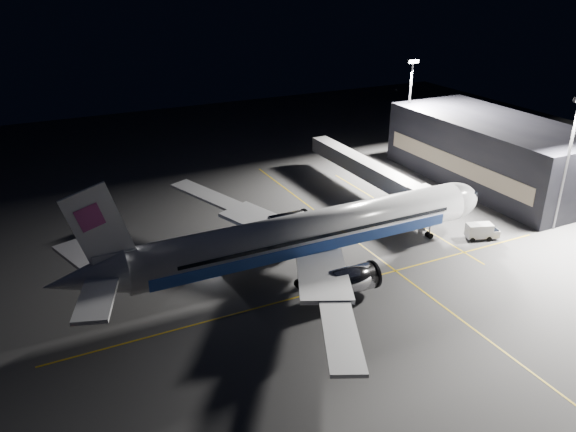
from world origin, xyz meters
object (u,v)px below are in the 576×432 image
(airliner, at_px, (302,235))
(floodlight_mast_south, at_px, (569,153))
(safety_cone_a, at_px, (296,223))
(safety_cone_b, at_px, (316,248))
(baggage_tug, at_px, (209,255))
(safety_cone_c, at_px, (245,236))
(service_truck, at_px, (482,231))
(jet_bridge, at_px, (372,172))
(floodlight_mast_north, at_px, (409,101))

(airliner, height_order, floodlight_mast_south, floodlight_mast_south)
(safety_cone_a, xyz_separation_m, safety_cone_b, (-1.28, -8.98, -0.05))
(baggage_tug, distance_m, safety_cone_c, 8.47)
(airliner, distance_m, service_truck, 28.84)
(service_truck, height_order, safety_cone_b, service_truck)
(airliner, bearing_deg, safety_cone_c, 104.54)
(jet_bridge, distance_m, safety_cone_b, 23.83)
(safety_cone_a, bearing_deg, floodlight_mast_south, -28.16)
(safety_cone_a, bearing_deg, safety_cone_c, -176.30)
(jet_bridge, distance_m, floodlight_mast_north, 24.06)
(service_truck, bearing_deg, floodlight_mast_south, 8.76)
(jet_bridge, height_order, safety_cone_b, jet_bridge)
(airliner, relative_size, safety_cone_b, 105.38)
(jet_bridge, xyz_separation_m, service_truck, (5.26, -21.80, -3.26))
(safety_cone_c, bearing_deg, airliner, -75.46)
(floodlight_mast_north, distance_m, safety_cone_a, 42.01)
(airliner, height_order, safety_cone_b, airliner)
(airliner, relative_size, safety_cone_a, 90.25)
(floodlight_mast_south, xyz_separation_m, baggage_tug, (-51.50, 14.01, -11.53))
(jet_bridge, xyz_separation_m, floodlight_mast_north, (18.00, 13.93, 7.79))
(safety_cone_c, bearing_deg, floodlight_mast_south, -22.59)
(safety_cone_a, height_order, safety_cone_b, safety_cone_a)
(floodlight_mast_south, relative_size, safety_cone_a, 30.39)
(airliner, bearing_deg, jet_bridge, 38.04)
(jet_bridge, height_order, floodlight_mast_south, floodlight_mast_south)
(floodlight_mast_north, distance_m, safety_cone_c, 49.91)
(safety_cone_b, bearing_deg, floodlight_mast_south, -15.24)
(airliner, relative_size, baggage_tug, 20.06)
(service_truck, xyz_separation_m, safety_cone_c, (-31.55, 16.16, -1.04))
(airliner, xyz_separation_m, safety_cone_c, (-3.22, 12.41, -4.88))
(jet_bridge, relative_size, safety_cone_c, 59.78)
(safety_cone_c, bearing_deg, safety_cone_b, -48.14)
(jet_bridge, bearing_deg, floodlight_mast_south, -53.21)
(airliner, distance_m, floodlight_mast_south, 42.13)
(floodlight_mast_north, relative_size, safety_cone_c, 35.97)
(safety_cone_a, bearing_deg, service_truck, -36.34)
(airliner, xyz_separation_m, safety_cone_a, (5.59, 12.98, -4.82))
(service_truck, bearing_deg, safety_cone_b, -179.03)
(floodlight_mast_south, distance_m, service_truck, 17.01)
(floodlight_mast_north, height_order, floodlight_mast_south, same)
(jet_bridge, distance_m, safety_cone_a, 18.69)
(floodlight_mast_north, xyz_separation_m, safety_cone_a, (-35.48, -19.00, -12.03))
(safety_cone_b, xyz_separation_m, safety_cone_c, (-7.54, 8.41, -0.00))
(safety_cone_a, relative_size, safety_cone_c, 1.18)
(baggage_tug, xyz_separation_m, safety_cone_b, (14.74, -3.99, -0.55))
(floodlight_mast_north, bearing_deg, jet_bridge, -142.26)
(floodlight_mast_south, distance_m, safety_cone_c, 49.47)
(safety_cone_a, bearing_deg, baggage_tug, -162.70)
(baggage_tug, bearing_deg, safety_cone_a, 39.67)
(baggage_tug, bearing_deg, safety_cone_b, 7.20)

